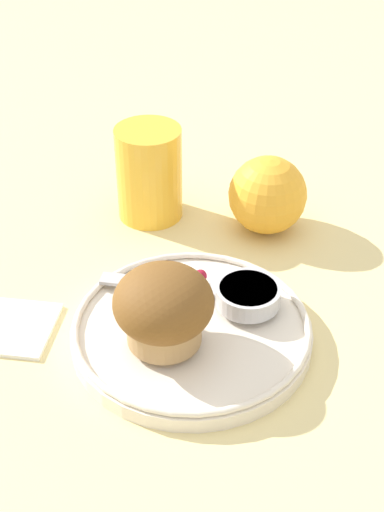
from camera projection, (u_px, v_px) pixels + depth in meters
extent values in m
plane|color=beige|center=(194.00, 327.00, 0.63)|extent=(3.00, 3.00, 0.00)
cylinder|color=silver|center=(188.00, 333.00, 0.62)|extent=(0.21, 0.21, 0.01)
torus|color=silver|center=(188.00, 324.00, 0.61)|extent=(0.21, 0.21, 0.01)
cylinder|color=tan|center=(164.00, 324.00, 0.58)|extent=(0.06, 0.06, 0.03)
ellipsoid|color=brown|center=(163.00, 302.00, 0.57)|extent=(0.08, 0.08, 0.06)
cylinder|color=silver|center=(248.00, 295.00, 0.63)|extent=(0.06, 0.06, 0.02)
cylinder|color=white|center=(248.00, 289.00, 0.62)|extent=(0.05, 0.05, 0.00)
sphere|color=maroon|center=(188.00, 275.00, 0.65)|extent=(0.01, 0.01, 0.01)
sphere|color=maroon|center=(200.00, 276.00, 0.65)|extent=(0.01, 0.01, 0.01)
cube|color=#B7B7BC|center=(185.00, 287.00, 0.64)|extent=(0.16, 0.02, 0.00)
sphere|color=#F4A82D|center=(268.00, 195.00, 0.74)|extent=(0.08, 0.08, 0.08)
cylinder|color=gold|center=(149.00, 173.00, 0.75)|extent=(0.07, 0.07, 0.10)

